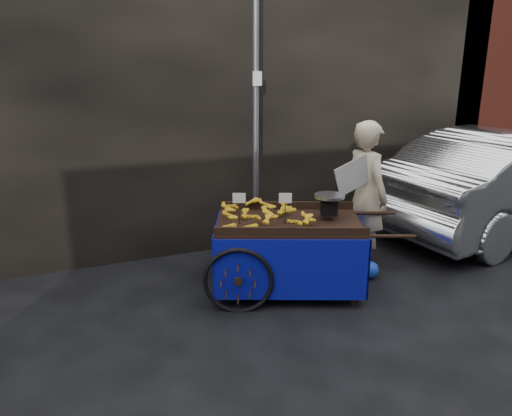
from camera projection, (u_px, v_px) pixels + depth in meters
name	position (u px, v px, depth m)	size (l,w,h in m)	color
ground	(274.00, 293.00, 5.88)	(80.00, 80.00, 0.00)	black
building_wall	(229.00, 68.00, 7.60)	(13.50, 2.00, 5.00)	black
street_pole	(256.00, 109.00, 6.56)	(0.12, 0.10, 4.00)	slate
banana_cart	(284.00, 228.00, 5.77)	(2.50, 1.81, 1.25)	black
vendor	(366.00, 196.00, 6.35)	(0.86, 0.75, 1.93)	#C2B290
plastic_bag	(370.00, 270.00, 6.24)	(0.25, 0.20, 0.22)	blue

